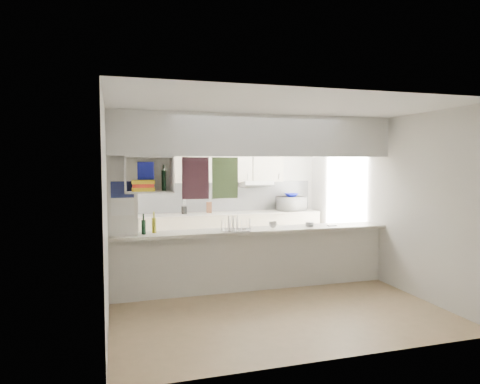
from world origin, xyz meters
name	(u,v)px	position (x,y,z in m)	size (l,w,h in m)	color
floor	(255,289)	(0.00, 0.00, 0.00)	(4.80, 4.80, 0.00)	#9D825B
ceiling	(255,115)	(0.00, 0.00, 2.60)	(4.80, 4.80, 0.00)	white
wall_back	(217,193)	(0.00, 2.40, 1.30)	(4.20, 4.20, 0.00)	silver
wall_left	(107,208)	(-2.10, 0.00, 1.30)	(4.80, 4.80, 0.00)	silver
wall_right	(377,200)	(2.10, 0.00, 1.30)	(4.80, 4.80, 0.00)	silver
servery_partition	(244,180)	(-0.17, 0.00, 1.66)	(4.20, 0.50, 2.60)	silver
cubby_shelf	(147,177)	(-1.57, -0.06, 1.71)	(0.65, 0.35, 0.50)	white
kitchen_run	(228,217)	(0.16, 2.14, 0.83)	(3.60, 0.63, 2.24)	beige
microwave	(291,204)	(1.49, 2.07, 1.07)	(0.53, 0.36, 0.29)	white
bowl	(291,195)	(1.47, 2.04, 1.25)	(0.27, 0.27, 0.07)	#0E149D
dish_rack	(236,224)	(-0.31, -0.06, 1.01)	(0.50, 0.44, 0.23)	silver
cup	(273,225)	(0.27, -0.05, 0.98)	(0.12, 0.12, 0.09)	white
wine_bottles	(149,226)	(-1.55, 0.02, 1.03)	(0.21, 0.14, 0.30)	black
plastic_tubs	(312,224)	(0.94, 0.01, 0.95)	(0.48, 0.17, 0.06)	silver
utensil_jar	(184,210)	(-0.72, 2.15, 0.99)	(0.10, 0.10, 0.15)	black
knife_block	(209,207)	(-0.22, 2.18, 1.03)	(0.11, 0.09, 0.22)	brown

